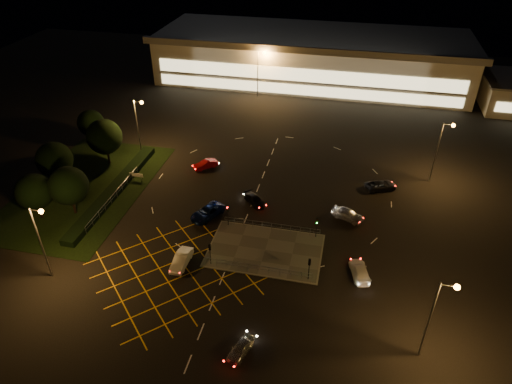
% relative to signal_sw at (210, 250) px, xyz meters
% --- Properties ---
extents(ground, '(180.00, 180.00, 0.00)m').
position_rel_signal_sw_xyz_m(ground, '(4.00, 5.99, -2.37)').
color(ground, black).
rests_on(ground, ground).
extents(pedestrian_island, '(14.00, 9.00, 0.12)m').
position_rel_signal_sw_xyz_m(pedestrian_island, '(6.00, 3.99, -2.31)').
color(pedestrian_island, '#4C4944').
rests_on(pedestrian_island, ground).
extents(grass_verge, '(18.00, 30.00, 0.08)m').
position_rel_signal_sw_xyz_m(grass_verge, '(-24.00, 11.99, -2.33)').
color(grass_verge, black).
rests_on(grass_verge, ground).
extents(hedge, '(2.00, 26.00, 1.00)m').
position_rel_signal_sw_xyz_m(hedge, '(-19.00, 11.99, -1.87)').
color(hedge, black).
rests_on(hedge, ground).
extents(supermarket, '(72.00, 26.50, 10.50)m').
position_rel_signal_sw_xyz_m(supermarket, '(4.00, 67.95, 2.95)').
color(supermarket, beige).
rests_on(supermarket, ground).
extents(streetlight_sw, '(1.78, 0.56, 10.03)m').
position_rel_signal_sw_xyz_m(streetlight_sw, '(-17.56, -6.01, 4.20)').
color(streetlight_sw, slate).
rests_on(streetlight_sw, ground).
extents(streetlight_se, '(1.78, 0.56, 10.03)m').
position_rel_signal_sw_xyz_m(streetlight_se, '(24.44, -8.01, 4.20)').
color(streetlight_se, slate).
rests_on(streetlight_se, ground).
extents(streetlight_nw, '(1.78, 0.56, 10.03)m').
position_rel_signal_sw_xyz_m(streetlight_nw, '(-19.56, 23.99, 4.20)').
color(streetlight_nw, slate).
rests_on(streetlight_nw, ground).
extents(streetlight_ne, '(1.78, 0.56, 10.03)m').
position_rel_signal_sw_xyz_m(streetlight_ne, '(28.44, 25.99, 4.20)').
color(streetlight_ne, slate).
rests_on(streetlight_ne, ground).
extents(streetlight_far_left, '(1.78, 0.56, 10.03)m').
position_rel_signal_sw_xyz_m(streetlight_far_left, '(-5.56, 53.99, 4.20)').
color(streetlight_far_left, slate).
rests_on(streetlight_far_left, ground).
extents(streetlight_far_right, '(1.78, 0.56, 10.03)m').
position_rel_signal_sw_xyz_m(streetlight_far_right, '(34.44, 55.99, 4.20)').
color(streetlight_far_right, slate).
rests_on(streetlight_far_right, ground).
extents(signal_sw, '(0.28, 0.30, 3.15)m').
position_rel_signal_sw_xyz_m(signal_sw, '(0.00, 0.00, 0.00)').
color(signal_sw, black).
rests_on(signal_sw, pedestrian_island).
extents(signal_se, '(0.28, 0.30, 3.15)m').
position_rel_signal_sw_xyz_m(signal_se, '(12.00, 0.00, 0.00)').
color(signal_se, black).
rests_on(signal_se, pedestrian_island).
extents(signal_nw, '(0.28, 0.30, 3.15)m').
position_rel_signal_sw_xyz_m(signal_nw, '(0.00, 7.99, 0.00)').
color(signal_nw, black).
rests_on(signal_nw, pedestrian_island).
extents(signal_ne, '(0.28, 0.30, 3.15)m').
position_rel_signal_sw_xyz_m(signal_ne, '(12.00, 7.99, 0.00)').
color(signal_ne, black).
rests_on(signal_ne, pedestrian_island).
extents(tree_a, '(5.04, 5.04, 6.86)m').
position_rel_signal_sw_xyz_m(tree_a, '(-26.00, 3.99, 1.97)').
color(tree_a, black).
rests_on(tree_a, ground).
extents(tree_b, '(5.40, 5.40, 7.35)m').
position_rel_signal_sw_xyz_m(tree_b, '(-28.00, 11.99, 2.28)').
color(tree_b, black).
rests_on(tree_b, ground).
extents(tree_c, '(5.76, 5.76, 7.84)m').
position_rel_signal_sw_xyz_m(tree_c, '(-24.00, 19.99, 2.59)').
color(tree_c, black).
rests_on(tree_c, ground).
extents(tree_d, '(4.68, 4.68, 6.37)m').
position_rel_signal_sw_xyz_m(tree_d, '(-30.00, 25.99, 1.65)').
color(tree_d, black).
rests_on(tree_d, ground).
extents(tree_e, '(5.40, 5.40, 7.35)m').
position_rel_signal_sw_xyz_m(tree_e, '(-22.00, 5.99, 2.28)').
color(tree_e, black).
rests_on(tree_e, ground).
extents(car_near_silver, '(2.54, 3.92, 1.24)m').
position_rel_signal_sw_xyz_m(car_near_silver, '(6.71, -11.58, -1.75)').
color(car_near_silver, silver).
rests_on(car_near_silver, ground).
extents(car_queue_white, '(1.67, 4.54, 1.48)m').
position_rel_signal_sw_xyz_m(car_queue_white, '(-3.50, -0.77, -1.62)').
color(car_queue_white, silver).
rests_on(car_queue_white, ground).
extents(car_left_blue, '(4.58, 5.91, 1.49)m').
position_rel_signal_sw_xyz_m(car_left_blue, '(-3.39, 9.32, -1.62)').
color(car_left_blue, '#0C1948').
rests_on(car_left_blue, ground).
extents(car_far_dkgrey, '(4.22, 4.18, 1.23)m').
position_rel_signal_sw_xyz_m(car_far_dkgrey, '(2.40, 13.90, -1.75)').
color(car_far_dkgrey, black).
rests_on(car_far_dkgrey, ground).
extents(car_right_silver, '(4.95, 3.51, 1.56)m').
position_rel_signal_sw_xyz_m(car_right_silver, '(15.84, 13.09, -1.58)').
color(car_right_silver, silver).
rests_on(car_right_silver, ground).
extents(car_circ_red, '(4.00, 3.80, 1.35)m').
position_rel_signal_sw_xyz_m(car_circ_red, '(-7.74, 22.04, -1.69)').
color(car_circ_red, maroon).
rests_on(car_circ_red, ground).
extents(car_east_grey, '(5.40, 4.08, 1.36)m').
position_rel_signal_sw_xyz_m(car_east_grey, '(20.40, 21.80, -1.69)').
color(car_east_grey, black).
rests_on(car_east_grey, ground).
extents(car_approach_white, '(3.00, 4.95, 1.34)m').
position_rel_signal_sw_xyz_m(car_approach_white, '(17.86, 2.10, -1.70)').
color(car_approach_white, silver).
rests_on(car_approach_white, ground).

